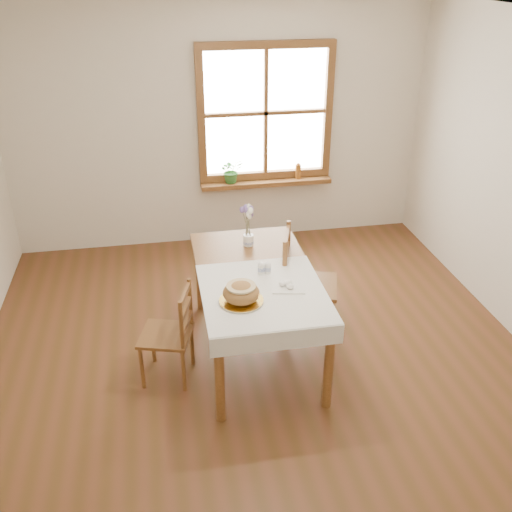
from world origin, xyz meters
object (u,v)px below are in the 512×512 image
(chair_left, at_px, (166,334))
(bread_plate, at_px, (241,301))
(flower_vase, at_px, (248,241))
(chair_right, at_px, (310,284))
(dining_table, at_px, (256,282))

(chair_left, height_order, bread_plate, chair_left)
(bread_plate, relative_size, flower_vase, 3.20)
(bread_plate, bearing_deg, flower_vase, 77.07)
(chair_right, height_order, bread_plate, chair_right)
(chair_left, bearing_deg, flower_vase, 147.15)
(chair_right, bearing_deg, bread_plate, 148.79)
(dining_table, relative_size, flower_vase, 16.68)
(bread_plate, height_order, flower_vase, flower_vase)
(dining_table, relative_size, chair_left, 2.00)
(dining_table, xyz_separation_m, bread_plate, (-0.18, -0.41, 0.10))
(dining_table, height_order, bread_plate, bread_plate)
(dining_table, height_order, flower_vase, flower_vase)
(chair_right, bearing_deg, chair_left, 124.48)
(dining_table, xyz_separation_m, flower_vase, (0.02, 0.47, 0.13))
(chair_right, bearing_deg, dining_table, 128.22)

